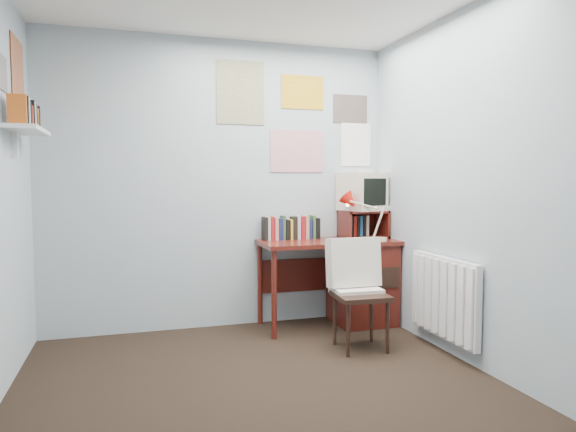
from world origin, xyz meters
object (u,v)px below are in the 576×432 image
object	(u,v)px
desk_lamp	(381,219)
crt_tv	(365,190)
radiator	(444,297)
desk_chair	(361,296)
desk	(356,278)
wall_shelf	(28,130)
tv_riser	(363,224)

from	to	relation	value
desk_lamp	crt_tv	world-z (taller)	crt_tv
desk_lamp	radiator	world-z (taller)	desk_lamp
desk_chair	crt_tv	distance (m)	1.20
radiator	desk_chair	bearing A→B (deg)	155.26
desk	wall_shelf	bearing A→B (deg)	-171.60
tv_riser	wall_shelf	xyz separation A→B (m)	(-2.69, -0.49, 0.74)
desk_chair	tv_riser	bearing A→B (deg)	66.38
wall_shelf	desk_chair	bearing A→B (deg)	-7.25
desk_lamp	radiator	distance (m)	0.93
desk_lamp	tv_riser	bearing A→B (deg)	80.81
tv_riser	radiator	distance (m)	1.15
crt_tv	radiator	xyz separation A→B (m)	(0.14, -1.06, -0.78)
desk	crt_tv	world-z (taller)	crt_tv
desk_lamp	wall_shelf	bearing A→B (deg)	167.83
desk_lamp	crt_tv	distance (m)	0.40
tv_riser	radiator	xyz separation A→B (m)	(0.17, -1.04, -0.47)
desk	desk_lamp	xyz separation A→B (m)	(0.15, -0.18, 0.54)
desk_lamp	tv_riser	distance (m)	0.30
desk_lamp	wall_shelf	xyz separation A→B (m)	(-2.73, -0.20, 0.67)
tv_riser	radiator	world-z (taller)	tv_riser
desk_chair	radiator	bearing A→B (deg)	-22.00
crt_tv	wall_shelf	distance (m)	2.80
desk	desk_chair	world-z (taller)	desk_chair
desk_lamp	crt_tv	bearing A→B (deg)	75.45
wall_shelf	desk	bearing A→B (deg)	8.40
radiator	wall_shelf	xyz separation A→B (m)	(-2.86, 0.55, 1.20)
wall_shelf	tv_riser	bearing A→B (deg)	10.32
crt_tv	tv_riser	bearing A→B (deg)	-158.66
crt_tv	radiator	bearing A→B (deg)	-98.20
desk	crt_tv	xyz separation A→B (m)	(0.14, 0.13, 0.79)
radiator	wall_shelf	distance (m)	3.15
desk_chair	desk	bearing A→B (deg)	70.92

